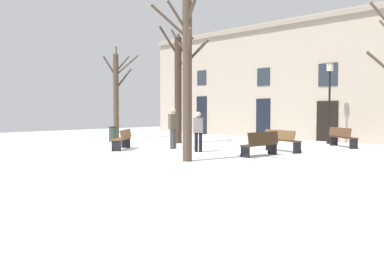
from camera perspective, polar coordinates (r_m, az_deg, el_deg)
The scene contains 13 objects.
ground_plane at distance 16.23m, azimuth -5.20°, elevation -3.54°, with size 37.62×37.62×0.00m, color white.
building_facade at distance 24.42m, azimuth 14.34°, elevation 6.84°, with size 23.51×0.60×7.03m.
tree_near_facade at distance 24.46m, azimuth -10.59°, elevation 5.02°, with size 1.99×1.88×5.65m.
tree_left_of_center at distance 13.58m, azimuth -0.70°, elevation 7.46°, with size 2.13×1.68×5.60m.
tree_right_of_center at distance 20.95m, azimuth -1.98°, elevation 5.90°, with size 1.52×1.63×5.99m.
streetlamp at distance 21.60m, azimuth 18.80°, elevation 4.49°, with size 0.30×0.30×4.10m.
litter_bin at distance 22.44m, azimuth -11.05°, elevation -0.83°, with size 0.47×0.47×0.81m.
bench_by_litter_bin at distance 17.84m, azimuth -9.76°, elevation -1.51°, with size 1.47×1.62×0.88m.
bench_back_to_back_right at distance 15.33m, azimuth 9.65°, elevation -2.20°, with size 0.55×1.78×0.92m.
bench_near_center_tree at distance 17.02m, azimuth 12.52°, elevation -1.68°, with size 1.82×0.90×0.91m.
bench_back_to_back_left at distance 19.87m, azimuth 20.39°, elevation -1.17°, with size 1.73×1.40×0.92m.
person_near_bench at distance 16.53m, azimuth 0.90°, elevation -0.25°, with size 0.44×0.39×1.65m.
person_strolling at distance 17.90m, azimuth -2.67°, elevation 0.31°, with size 0.27×0.41×1.81m.
Camera 1 is at (12.35, -10.38, 1.75)m, focal length 37.88 mm.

